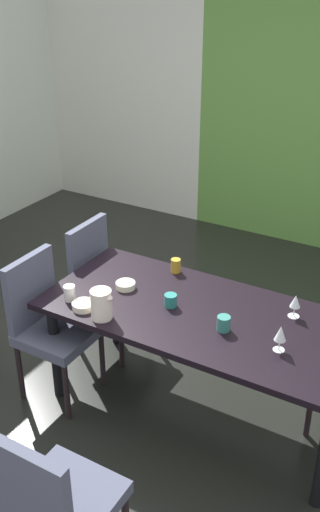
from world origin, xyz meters
TOP-DOWN VIEW (x-y plane):
  - ground_plane at (0.00, 0.00)m, footprint 5.21×5.57m
  - back_panel_interior at (-1.60, 2.74)m, footprint 2.02×0.10m
  - dining_table at (0.78, -0.01)m, footprint 1.94×0.88m
  - chair_head_near at (0.75, -1.38)m, footprint 0.44×0.44m
  - chair_left_near at (-0.16, -0.32)m, footprint 0.45×0.44m
  - chair_left_far at (-0.16, 0.29)m, footprint 0.45×0.44m
  - wine_glass_rear at (1.29, -0.14)m, footprint 0.06×0.06m
  - wine_glass_corner at (1.26, 0.22)m, footprint 0.07×0.07m
  - serving_bowl_west at (0.15, -0.33)m, footprint 0.14×0.14m
  - serving_bowl_left at (0.23, 0.00)m, footprint 0.13×0.13m
  - cup_north at (0.02, -0.29)m, footprint 0.07×0.07m
  - cup_center at (0.96, -0.11)m, footprint 0.08×0.08m
  - cup_east at (0.58, -0.04)m, footprint 0.08×0.08m
  - cup_near_shelf at (0.40, 0.35)m, footprint 0.07×0.07m
  - pitcher_south at (0.30, -0.35)m, footprint 0.14×0.12m

SIDE VIEW (x-z plane):
  - ground_plane at x=0.00m, z-range -0.02..0.00m
  - chair_head_near at x=0.75m, z-range 0.06..1.01m
  - chair_left_far at x=-0.16m, z-range 0.06..1.02m
  - chair_left_near at x=-0.16m, z-range 0.06..1.02m
  - dining_table at x=0.78m, z-range 0.29..1.02m
  - serving_bowl_west at x=0.15m, z-range 0.73..0.77m
  - serving_bowl_left at x=0.23m, z-range 0.73..0.77m
  - cup_east at x=0.58m, z-range 0.73..0.81m
  - cup_center at x=0.96m, z-range 0.73..0.82m
  - cup_near_shelf at x=0.40m, z-range 0.73..0.83m
  - cup_north at x=0.02m, z-range 0.73..0.83m
  - pitcher_south at x=0.30m, z-range 0.73..0.92m
  - wine_glass_corner at x=1.26m, z-range 0.76..0.90m
  - wine_glass_rear at x=1.29m, z-range 0.76..0.91m
  - back_panel_interior at x=-1.60m, z-range 0.00..2.59m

